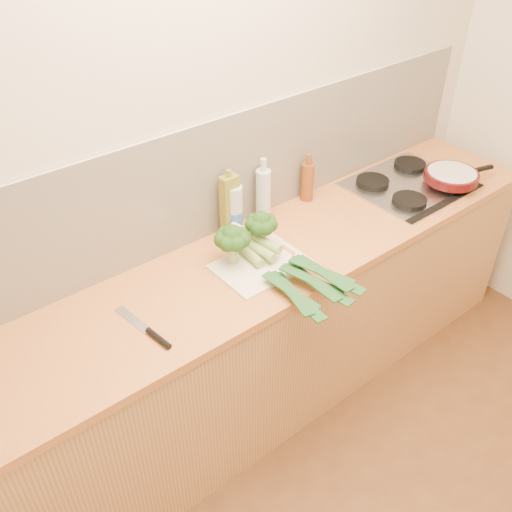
{
  "coord_description": "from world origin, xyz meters",
  "views": [
    {
      "loc": [
        -1.22,
        -0.32,
        2.38
      ],
      "look_at": [
        -0.08,
        1.1,
        1.02
      ],
      "focal_mm": 40.0,
      "sensor_mm": 36.0,
      "label": 1
    }
  ],
  "objects_px": {
    "chefs_knife": "(152,334)",
    "skillet": "(452,176)",
    "gas_hob": "(410,184)",
    "chopping_board": "(261,265)"
  },
  "relations": [
    {
      "from": "chefs_knife",
      "to": "skillet",
      "type": "height_order",
      "value": "skillet"
    },
    {
      "from": "gas_hob",
      "to": "chopping_board",
      "type": "bearing_deg",
      "value": -177.84
    },
    {
      "from": "gas_hob",
      "to": "skillet",
      "type": "xyz_separation_m",
      "value": [
        0.16,
        -0.13,
        0.05
      ]
    },
    {
      "from": "gas_hob",
      "to": "chefs_knife",
      "type": "distance_m",
      "value": 1.6
    },
    {
      "from": "gas_hob",
      "to": "skillet",
      "type": "relative_size",
      "value": 1.47
    },
    {
      "from": "gas_hob",
      "to": "chefs_knife",
      "type": "xyz_separation_m",
      "value": [
        -1.6,
        -0.11,
        -0.01
      ]
    },
    {
      "from": "chefs_knife",
      "to": "skillet",
      "type": "xyz_separation_m",
      "value": [
        1.76,
        -0.02,
        0.05
      ]
    },
    {
      "from": "gas_hob",
      "to": "skillet",
      "type": "height_order",
      "value": "skillet"
    },
    {
      "from": "chopping_board",
      "to": "skillet",
      "type": "height_order",
      "value": "skillet"
    },
    {
      "from": "skillet",
      "to": "chopping_board",
      "type": "bearing_deg",
      "value": -168.47
    }
  ]
}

